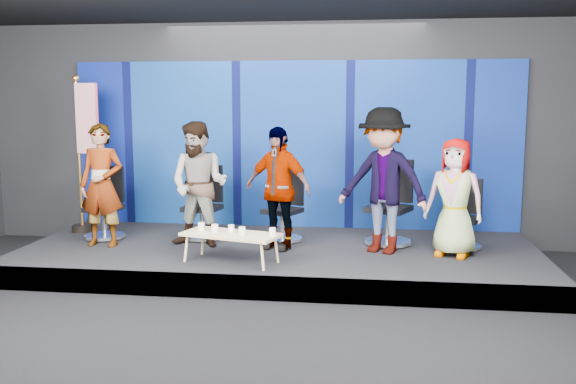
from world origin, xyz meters
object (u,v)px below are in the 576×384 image
panelist_b (199,185)px  panelist_c (278,188)px  panelist_d (383,181)px  panelist_e (455,198)px  chair_a (106,215)px  panelist_a (102,185)px  mug_b (215,228)px  mug_e (272,232)px  chair_c (284,217)px  coffee_table (231,235)px  flag_stand (85,150)px  mug_c (231,228)px  chair_e (463,226)px  chair_b (204,215)px  mug_d (242,231)px  mug_a (201,226)px  chair_d (390,217)px

panelist_b → panelist_c: size_ratio=1.04×
panelist_d → panelist_e: size_ratio=1.25×
chair_a → panelist_a: 0.71m
mug_b → mug_e: 0.75m
chair_c → coffee_table: (-0.48, -1.32, 0.00)m
panelist_a → mug_e: bearing=-15.2°
panelist_e → mug_b: (-2.98, -0.68, -0.34)m
flag_stand → mug_b: bearing=-16.3°
chair_c → mug_c: bearing=-89.6°
mug_e → flag_stand: (-3.10, 1.58, 0.84)m
panelist_b → chair_c: bearing=34.5°
chair_e → mug_b: chair_e is taller
panelist_a → flag_stand: flag_stand is taller
chair_b → panelist_b: panelist_b is taller
mug_d → panelist_a: bearing=160.4°
panelist_a → mug_d: (2.11, -0.75, -0.42)m
chair_b → mug_d: chair_b is taller
panelist_c → mug_d: panelist_c is taller
mug_d → mug_e: same height
panelist_d → mug_a: (-2.27, -0.68, -0.54)m
panelist_a → panelist_c: 2.42m
chair_c → panelist_c: bearing=-70.2°
chair_b → panelist_d: 2.68m
chair_b → coffee_table: (0.69, -1.31, -0.01)m
mug_a → mug_e: bearing=-11.9°
panelist_b → panelist_c: 1.08m
chair_e → mug_b: (-3.17, -1.15, 0.11)m
mug_a → flag_stand: 2.69m
panelist_d → mug_e: 1.68m
chair_a → flag_stand: bearing=143.6°
chair_a → mug_e: size_ratio=10.74×
chair_b → chair_d: (2.67, -0.01, 0.04)m
chair_b → mug_e: chair_b is taller
panelist_a → chair_e: bearing=7.5°
chair_b → mug_a: bearing=-66.6°
panelist_a → mug_b: panelist_a is taller
chair_c → mug_c: chair_c is taller
chair_c → chair_b: bearing=-157.4°
panelist_c → mug_c: size_ratio=18.63×
chair_a → panelist_e: (4.89, -0.44, 0.42)m
chair_d → mug_d: (-1.82, -1.37, 0.03)m
mug_e → panelist_c: bearing=94.5°
chair_e → mug_d: bearing=-133.1°
panelist_e → mug_a: (-3.18, -0.59, -0.34)m
mug_b → mug_e: (0.74, -0.11, -0.00)m
mug_b → mug_e: size_ratio=1.03×
mug_b → flag_stand: bearing=148.0°
panelist_c → mug_a: panelist_c is taller
mug_a → panelist_c: bearing=38.9°
panelist_e → mug_e: panelist_e is taller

